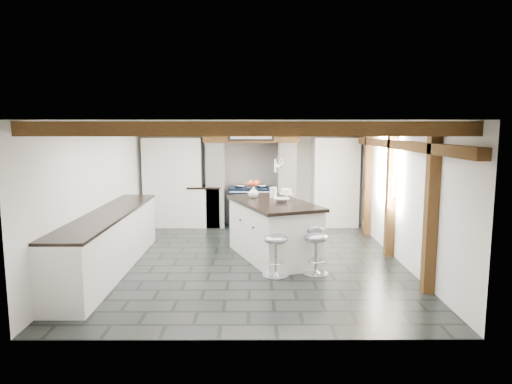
{
  "coord_description": "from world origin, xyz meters",
  "views": [
    {
      "loc": [
        0.07,
        -7.55,
        2.22
      ],
      "look_at": [
        0.1,
        0.4,
        1.1
      ],
      "focal_mm": 32.0,
      "sensor_mm": 36.0,
      "label": 1
    }
  ],
  "objects_px": {
    "range_cooker": "(251,206)",
    "bar_stool_near": "(316,245)",
    "bar_stool_far": "(276,247)",
    "kitchen_island": "(273,229)"
  },
  "relations": [
    {
      "from": "kitchen_island",
      "to": "bar_stool_near",
      "type": "distance_m",
      "value": 1.1
    },
    {
      "from": "bar_stool_far",
      "to": "bar_stool_near",
      "type": "bearing_deg",
      "value": 25.39
    },
    {
      "from": "range_cooker",
      "to": "bar_stool_near",
      "type": "xyz_separation_m",
      "value": [
        1.0,
        -3.51,
        -0.01
      ]
    },
    {
      "from": "range_cooker",
      "to": "kitchen_island",
      "type": "relative_size",
      "value": 0.45
    },
    {
      "from": "kitchen_island",
      "to": "bar_stool_far",
      "type": "relative_size",
      "value": 3.01
    },
    {
      "from": "range_cooker",
      "to": "kitchen_island",
      "type": "height_order",
      "value": "kitchen_island"
    },
    {
      "from": "range_cooker",
      "to": "bar_stool_far",
      "type": "bearing_deg",
      "value": -83.79
    },
    {
      "from": "range_cooker",
      "to": "bar_stool_far",
      "type": "distance_m",
      "value": 3.62
    },
    {
      "from": "bar_stool_near",
      "to": "bar_stool_far",
      "type": "relative_size",
      "value": 1.0
    },
    {
      "from": "range_cooker",
      "to": "bar_stool_near",
      "type": "distance_m",
      "value": 3.65
    }
  ]
}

